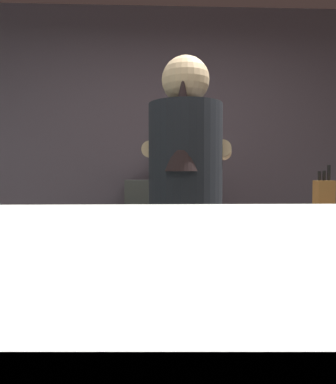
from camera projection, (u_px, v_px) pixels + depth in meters
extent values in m
cube|color=#50454D|center=(161.00, 152.00, 3.62)|extent=(5.20, 0.10, 2.70)
cube|color=brown|center=(226.00, 289.00, 2.24)|extent=(2.10, 0.60, 0.89)
cube|color=#383B37|center=(170.00, 241.00, 3.37)|extent=(0.78, 0.36, 1.08)
cube|color=#332441|center=(185.00, 318.00, 1.78)|extent=(0.28, 0.20, 0.89)
cylinder|color=black|center=(185.00, 165.00, 1.75)|extent=(0.34, 0.34, 0.56)
sphere|color=#D6B382|center=(186.00, 80.00, 1.74)|extent=(0.22, 0.22, 0.22)
cone|color=black|center=(183.00, 123.00, 1.65)|extent=(0.18, 0.18, 0.42)
cylinder|color=#D6B382|center=(156.00, 151.00, 1.94)|extent=(0.14, 0.33, 0.08)
cylinder|color=#D6B382|center=(223.00, 151.00, 1.88)|extent=(0.14, 0.33, 0.08)
cube|color=olive|center=(324.00, 198.00, 2.19)|extent=(0.10, 0.08, 0.20)
cylinder|color=black|center=(319.00, 176.00, 2.18)|extent=(0.02, 0.02, 0.05)
cylinder|color=black|center=(324.00, 176.00, 2.19)|extent=(0.02, 0.02, 0.06)
cylinder|color=black|center=(329.00, 173.00, 2.19)|extent=(0.02, 0.02, 0.09)
cylinder|color=beige|center=(123.00, 212.00, 2.12)|extent=(0.18, 0.18, 0.05)
cube|color=silver|center=(228.00, 215.00, 2.18)|extent=(0.24, 0.10, 0.01)
cylinder|color=#CEC27D|center=(174.00, 172.00, 3.37)|extent=(0.06, 0.06, 0.13)
cylinder|color=#CEC27D|center=(174.00, 162.00, 3.37)|extent=(0.03, 0.03, 0.05)
cylinder|color=#333333|center=(174.00, 159.00, 3.37)|extent=(0.03, 0.03, 0.01)
cylinder|color=#D6C37A|center=(153.00, 170.00, 3.42)|extent=(0.07, 0.07, 0.18)
cylinder|color=#D6C37A|center=(153.00, 156.00, 3.42)|extent=(0.03, 0.03, 0.07)
cylinder|color=#333333|center=(153.00, 152.00, 3.42)|extent=(0.03, 0.03, 0.01)
cylinder|color=black|center=(189.00, 169.00, 3.35)|extent=(0.06, 0.06, 0.19)
cylinder|color=black|center=(189.00, 155.00, 3.34)|extent=(0.03, 0.03, 0.07)
cylinder|color=red|center=(189.00, 150.00, 3.34)|extent=(0.03, 0.03, 0.01)
cylinder|color=#355194|center=(167.00, 170.00, 3.27)|extent=(0.06, 0.06, 0.16)
cylinder|color=#355194|center=(167.00, 157.00, 3.27)|extent=(0.03, 0.03, 0.06)
cylinder|color=silver|center=(167.00, 153.00, 3.27)|extent=(0.03, 0.03, 0.01)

